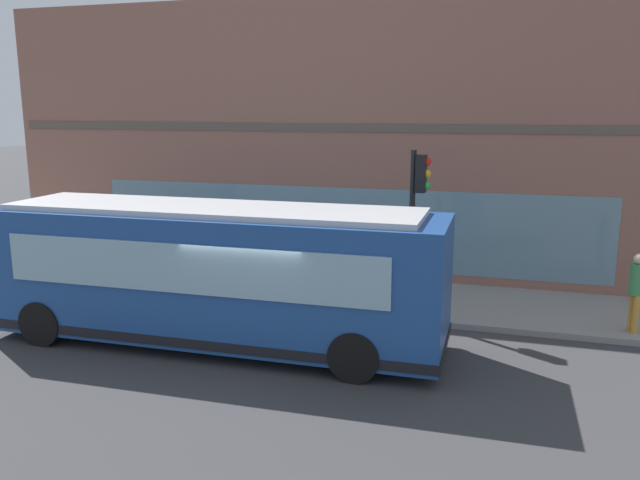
{
  "coord_description": "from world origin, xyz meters",
  "views": [
    {
      "loc": [
        -12.02,
        -4.89,
        5.12
      ],
      "look_at": [
        2.56,
        -0.52,
        1.96
      ],
      "focal_mm": 35.93,
      "sensor_mm": 36.0,
      "label": 1
    }
  ],
  "objects_px": {
    "fire_hydrant": "(374,277)",
    "pedestrian_walking_along_curb": "(96,241)",
    "pedestrian_near_hydrant": "(636,287)",
    "city_bus_nearside": "(213,275)",
    "traffic_light_near_corner": "(417,201)"
  },
  "relations": [
    {
      "from": "traffic_light_near_corner",
      "to": "pedestrian_near_hydrant",
      "type": "distance_m",
      "value": 5.23
    },
    {
      "from": "traffic_light_near_corner",
      "to": "city_bus_nearside",
      "type": "bearing_deg",
      "value": 126.71
    },
    {
      "from": "city_bus_nearside",
      "to": "pedestrian_walking_along_curb",
      "type": "bearing_deg",
      "value": 55.88
    },
    {
      "from": "traffic_light_near_corner",
      "to": "fire_hydrant",
      "type": "relative_size",
      "value": 5.39
    },
    {
      "from": "pedestrian_near_hydrant",
      "to": "city_bus_nearside",
      "type": "bearing_deg",
      "value": 108.46
    },
    {
      "from": "pedestrian_near_hydrant",
      "to": "pedestrian_walking_along_curb",
      "type": "bearing_deg",
      "value": 86.21
    },
    {
      "from": "fire_hydrant",
      "to": "pedestrian_walking_along_curb",
      "type": "xyz_separation_m",
      "value": [
        -0.7,
        8.43,
        0.64
      ]
    },
    {
      "from": "city_bus_nearside",
      "to": "fire_hydrant",
      "type": "xyz_separation_m",
      "value": [
        4.65,
        -2.61,
        -1.04
      ]
    },
    {
      "from": "pedestrian_walking_along_curb",
      "to": "pedestrian_near_hydrant",
      "type": "bearing_deg",
      "value": -93.79
    },
    {
      "from": "traffic_light_near_corner",
      "to": "pedestrian_walking_along_curb",
      "type": "height_order",
      "value": "traffic_light_near_corner"
    },
    {
      "from": "city_bus_nearside",
      "to": "pedestrian_near_hydrant",
      "type": "height_order",
      "value": "city_bus_nearside"
    },
    {
      "from": "fire_hydrant",
      "to": "pedestrian_near_hydrant",
      "type": "xyz_separation_m",
      "value": [
        -1.68,
        -6.29,
        0.69
      ]
    },
    {
      "from": "city_bus_nearside",
      "to": "traffic_light_near_corner",
      "type": "xyz_separation_m",
      "value": [
        2.96,
        -3.97,
        1.38
      ]
    },
    {
      "from": "city_bus_nearside",
      "to": "pedestrian_walking_along_curb",
      "type": "height_order",
      "value": "city_bus_nearside"
    },
    {
      "from": "traffic_light_near_corner",
      "to": "fire_hydrant",
      "type": "height_order",
      "value": "traffic_light_near_corner"
    }
  ]
}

